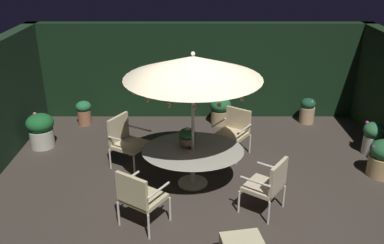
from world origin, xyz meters
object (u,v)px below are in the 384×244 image
at_px(centerpiece_planter, 187,136).
at_px(potted_plant_back_left, 83,112).
at_px(potted_plant_left_far, 307,110).
at_px(patio_chair_east, 138,195).
at_px(patio_dining_table, 192,154).
at_px(potted_plant_left_near, 382,157).
at_px(potted_plant_right_near, 40,130).
at_px(patio_chair_north, 233,129).
at_px(patio_chair_northeast, 125,139).
at_px(patio_chair_southeast, 268,183).
at_px(ottoman_footrest, 242,242).
at_px(potted_plant_back_center, 373,137).
at_px(potted_plant_back_right, 220,110).
at_px(patio_umbrella, 192,67).

bearing_deg(centerpiece_planter, potted_plant_back_left, 134.14).
bearing_deg(potted_plant_left_far, patio_chair_east, -131.66).
xyz_separation_m(patio_dining_table, potted_plant_left_near, (3.62, 0.31, -0.24)).
relative_size(potted_plant_left_near, potted_plant_right_near, 0.95).
bearing_deg(centerpiece_planter, patio_chair_north, 49.68).
distance_m(patio_dining_table, patio_chair_north, 1.51).
relative_size(patio_chair_northeast, patio_chair_southeast, 1.05).
bearing_deg(ottoman_footrest, patio_chair_southeast, 64.88).
distance_m(patio_chair_east, potted_plant_back_center, 5.26).
relative_size(patio_dining_table, patio_chair_east, 1.87).
xyz_separation_m(centerpiece_planter, potted_plant_left_near, (3.72, 0.20, -0.55)).
xyz_separation_m(patio_chair_east, potted_plant_left_far, (3.67, 4.12, -0.25)).
bearing_deg(potted_plant_back_center, potted_plant_left_near, -102.12).
xyz_separation_m(potted_plant_left_near, potted_plant_back_right, (-2.93, 2.48, -0.02)).
distance_m(patio_dining_table, potted_plant_back_center, 4.00).
height_order(patio_dining_table, ottoman_footrest, patio_dining_table).
bearing_deg(potted_plant_back_right, patio_chair_north, -83.47).
bearing_deg(potted_plant_back_left, potted_plant_back_center, -13.39).
xyz_separation_m(potted_plant_right_near, potted_plant_back_center, (7.11, -0.32, -0.03)).
xyz_separation_m(patio_umbrella, patio_chair_northeast, (-1.32, 0.74, -1.66)).
distance_m(patio_chair_north, potted_plant_left_near, 2.91).
bearing_deg(patio_chair_northeast, patio_dining_table, -29.25).
xyz_separation_m(centerpiece_planter, patio_chair_east, (-0.73, -1.37, -0.35)).
bearing_deg(potted_plant_back_center, potted_plant_back_left, 166.61).
bearing_deg(potted_plant_left_near, patio_umbrella, -175.12).
distance_m(patio_dining_table, ottoman_footrest, 2.17).
xyz_separation_m(patio_umbrella, patio_chair_southeast, (1.23, -0.88, -1.68)).
bearing_deg(potted_plant_back_center, patio_umbrella, -162.38).
bearing_deg(patio_chair_north, potted_plant_back_right, 96.53).
height_order(patio_chair_northeast, potted_plant_right_near, patio_chair_northeast).
height_order(patio_chair_east, potted_plant_left_far, patio_chair_east).
relative_size(patio_chair_east, potted_plant_back_left, 1.64).
bearing_deg(potted_plant_right_near, potted_plant_left_far, 12.21).
bearing_deg(centerpiece_planter, potted_plant_left_near, 3.08).
bearing_deg(patio_chair_southeast, patio_chair_east, -169.39).
distance_m(patio_chair_southeast, potted_plant_back_left, 5.32).
distance_m(centerpiece_planter, patio_chair_east, 1.59).
relative_size(potted_plant_right_near, potted_plant_back_left, 1.27).
bearing_deg(potted_plant_back_left, patio_chair_north, -23.24).
bearing_deg(potted_plant_back_center, patio_chair_north, 179.45).
height_order(patio_chair_northeast, potted_plant_back_right, patio_chair_northeast).
bearing_deg(centerpiece_planter, patio_umbrella, -47.56).
height_order(patio_umbrella, potted_plant_back_right, patio_umbrella).
height_order(centerpiece_planter, patio_chair_north, centerpiece_planter).
xyz_separation_m(patio_chair_north, potted_plant_left_far, (1.98, 1.62, -0.22)).
bearing_deg(potted_plant_left_far, potted_plant_left_near, -73.08).
relative_size(patio_chair_east, ottoman_footrest, 1.57).
bearing_deg(potted_plant_left_far, patio_dining_table, -134.81).
distance_m(patio_dining_table, patio_umbrella, 1.61).
distance_m(patio_chair_north, potted_plant_right_near, 4.17).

